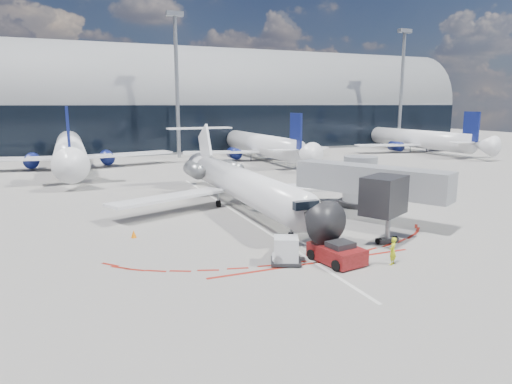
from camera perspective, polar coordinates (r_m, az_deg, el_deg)
name	(u,v)px	position (r m, az deg, el deg)	size (l,w,h in m)	color
ground	(248,220)	(38.83, -1.00, -3.53)	(260.00, 260.00, 0.00)	gray
apron_centerline	(240,215)	(40.65, -2.02, -2.87)	(0.25, 40.00, 0.01)	silver
apron_stop_bar	(315,263)	(28.88, 7.40, -8.76)	(14.00, 0.25, 0.01)	maroon
terminal_building	(136,110)	(100.96, -14.71, 9.90)	(150.00, 24.15, 24.00)	gray
jet_bridge	(367,183)	(40.24, 13.70, 1.05)	(10.03, 15.20, 4.90)	gray
light_mast_centre	(177,88)	(85.16, -9.85, 12.65)	(0.70, 0.70, 25.00)	gray
light_mast_east	(401,91)	(107.76, 17.71, 11.91)	(0.70, 0.70, 25.00)	gray
regional_jet	(239,182)	(42.54, -2.16, 1.20)	(24.37, 30.05, 7.53)	white
pushback_tug	(337,253)	(28.97, 10.07, -7.49)	(2.78, 5.52, 1.40)	#520D0B
ramp_worker	(393,251)	(29.31, 16.71, -7.08)	(0.63, 0.41, 1.73)	#C9DA16
uld_container	(286,251)	(28.22, 3.77, -7.35)	(2.30, 2.16, 1.72)	black
safety_cone_left	(134,234)	(34.91, -15.04, -5.09)	(0.41, 0.41, 0.57)	orange
safety_cone_right	(344,259)	(29.04, 10.91, -8.28)	(0.34, 0.34, 0.47)	orange
bg_airliner_1	(68,129)	(75.45, -22.43, 7.24)	(36.59, 38.75, 11.84)	white
bg_airliner_2	(260,130)	(81.23, 0.50, 7.79)	(32.49, 34.40, 10.51)	white
bg_airliner_3	(417,126)	(100.54, 19.45, 7.78)	(32.50, 34.41, 10.51)	white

